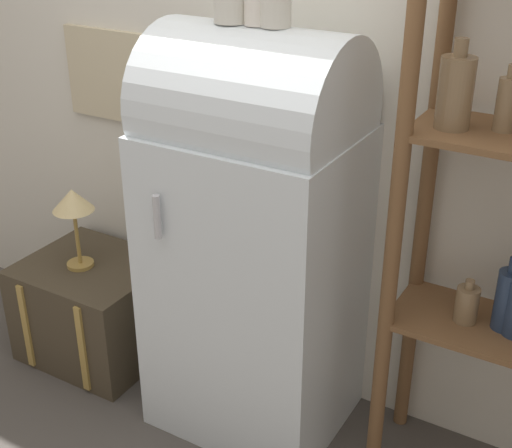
{
  "coord_description": "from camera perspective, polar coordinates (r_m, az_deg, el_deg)",
  "views": [
    {
      "loc": [
        1.11,
        -1.6,
        1.89
      ],
      "look_at": [
        0.0,
        0.27,
        0.81
      ],
      "focal_mm": 50.0,
      "sensor_mm": 36.0,
      "label": 1
    }
  ],
  "objects": [
    {
      "name": "wall_back",
      "position": [
        2.5,
        3.41,
        13.78
      ],
      "size": [
        7.0,
        0.09,
        2.7
      ],
      "color": "silver",
      "rests_on": "ground_plane"
    },
    {
      "name": "refrigerator",
      "position": [
        2.45,
        -0.09,
        -0.98
      ],
      "size": [
        0.67,
        0.58,
        1.48
      ],
      "color": "silver",
      "rests_on": "ground_plane"
    },
    {
      "name": "suitcase_trunk",
      "position": [
        3.15,
        -12.71,
        -6.6
      ],
      "size": [
        0.56,
        0.5,
        0.43
      ],
      "color": "#423828",
      "rests_on": "ground_plane"
    },
    {
      "name": "desk_lamp",
      "position": [
        2.92,
        -14.42,
        1.45
      ],
      "size": [
        0.17,
        0.17,
        0.34
      ],
      "color": "#AD8942",
      "rests_on": "suitcase_trunk"
    }
  ]
}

